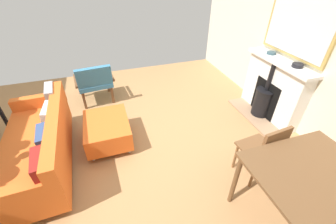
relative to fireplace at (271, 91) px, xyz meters
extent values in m
cube|color=#A87A4C|center=(2.63, 0.00, -0.46)|extent=(5.68, 5.33, 0.01)
cube|color=silver|center=(-0.21, 0.00, 0.94)|extent=(0.12, 5.33, 2.81)
cube|color=#9E7A5B|center=(0.25, 0.00, -0.45)|extent=(0.32, 1.11, 0.03)
cube|color=white|center=(-0.03, 0.00, 0.02)|extent=(0.24, 1.17, 0.96)
cube|color=black|center=(0.07, 0.00, -0.12)|extent=(0.06, 0.54, 0.62)
cylinder|color=black|center=(0.11, 0.00, -0.20)|extent=(0.30, 0.30, 0.46)
cylinder|color=black|center=(0.11, 0.00, 0.04)|extent=(0.31, 0.31, 0.02)
cylinder|color=black|center=(0.11, 0.00, 0.28)|extent=(0.07, 0.07, 0.45)
cube|color=white|center=(-0.01, 0.00, 0.52)|extent=(0.29, 1.25, 0.05)
cube|color=tan|center=(-0.13, 0.00, 1.13)|extent=(0.04, 1.17, 1.03)
cube|color=silver|center=(-0.11, 0.00, 1.13)|extent=(0.01, 1.09, 0.95)
cylinder|color=#334C56|center=(-0.03, -0.26, 0.57)|extent=(0.14, 0.14, 0.04)
torus|color=#334C56|center=(-0.03, -0.26, 0.58)|extent=(0.14, 0.14, 0.01)
cylinder|color=black|center=(-0.03, 0.28, 0.57)|extent=(0.15, 0.15, 0.05)
torus|color=black|center=(-0.03, 0.28, 0.60)|extent=(0.15, 0.15, 0.01)
cylinder|color=#B2B2B7|center=(3.95, -0.70, -0.41)|extent=(0.04, 0.04, 0.10)
cylinder|color=#B2B2B7|center=(3.89, 0.83, -0.41)|extent=(0.04, 0.04, 0.10)
cylinder|color=#B2B2B7|center=(3.34, -0.73, -0.41)|extent=(0.04, 0.04, 0.10)
cylinder|color=#B2B2B7|center=(3.28, 0.81, -0.41)|extent=(0.04, 0.04, 0.10)
cube|color=orange|center=(3.61, 0.05, -0.20)|extent=(0.83, 1.84, 0.31)
cube|color=orange|center=(3.29, 0.04, 0.12)|extent=(0.21, 1.82, 0.34)
cube|color=orange|center=(3.65, -0.79, 0.04)|extent=(0.73, 0.15, 0.18)
cube|color=orange|center=(3.58, 0.90, 0.04)|extent=(0.73, 0.15, 0.18)
cube|color=#99999E|center=(3.42, -0.66, 0.13)|extent=(0.17, 0.40, 0.39)
cube|color=beige|center=(3.40, -0.16, 0.11)|extent=(0.18, 0.36, 0.36)
cube|color=#334775|center=(3.38, 0.31, 0.10)|extent=(0.16, 0.35, 0.34)
cube|color=maroon|center=(3.36, 0.73, 0.11)|extent=(0.17, 0.37, 0.35)
cylinder|color=#B2B2B7|center=(2.96, -0.44, -0.42)|extent=(0.03, 0.03, 0.09)
cylinder|color=#B2B2B7|center=(2.96, 0.19, -0.42)|extent=(0.03, 0.03, 0.09)
cylinder|color=#B2B2B7|center=(2.47, -0.44, -0.42)|extent=(0.03, 0.03, 0.09)
cylinder|color=#B2B2B7|center=(2.47, 0.20, -0.42)|extent=(0.03, 0.03, 0.09)
cube|color=orange|center=(2.71, -0.12, -0.22)|extent=(0.62, 0.79, 0.30)
cube|color=brown|center=(2.59, -1.68, -0.28)|extent=(0.05, 0.05, 0.37)
cube|color=brown|center=(3.09, -1.63, -0.28)|extent=(0.05, 0.05, 0.37)
cube|color=brown|center=(2.54, -1.20, -0.28)|extent=(0.05, 0.05, 0.37)
cube|color=brown|center=(3.04, -1.15, -0.28)|extent=(0.05, 0.05, 0.37)
cube|color=teal|center=(2.82, -1.42, -0.07)|extent=(0.65, 0.62, 0.08)
cube|color=teal|center=(2.79, -1.17, 0.14)|extent=(0.61, 0.17, 0.36)
cube|color=brown|center=(2.50, -1.45, 0.02)|extent=(0.09, 0.53, 0.04)
cube|color=brown|center=(3.13, -1.38, 0.02)|extent=(0.09, 0.53, 0.04)
cube|color=black|center=(4.14, -0.72, -0.11)|extent=(0.04, 0.04, 0.70)
cylinder|color=brown|center=(0.55, 1.30, -0.10)|extent=(0.05, 0.05, 0.73)
cylinder|color=brown|center=(1.50, 1.30, -0.10)|extent=(0.05, 0.05, 0.73)
cube|color=brown|center=(1.02, 1.66, 0.28)|extent=(1.05, 0.81, 0.03)
cylinder|color=brown|center=(0.88, 0.86, -0.25)|extent=(0.04, 0.04, 0.42)
cylinder|color=brown|center=(1.20, 0.89, -0.25)|extent=(0.04, 0.04, 0.42)
cylinder|color=brown|center=(0.85, 1.18, -0.25)|extent=(0.04, 0.04, 0.42)
cylinder|color=brown|center=(1.17, 1.21, -0.25)|extent=(0.04, 0.04, 0.42)
cube|color=brown|center=(1.02, 1.03, -0.03)|extent=(0.44, 0.44, 0.02)
cube|color=brown|center=(1.01, 1.20, 0.18)|extent=(0.36, 0.07, 0.40)
camera|label=1|loc=(2.61, 2.42, 1.80)|focal=22.75mm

